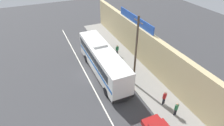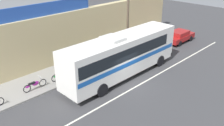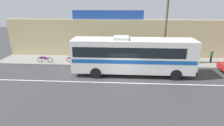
# 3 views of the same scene
# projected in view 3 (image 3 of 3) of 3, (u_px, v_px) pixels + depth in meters

# --- Properties ---
(ground_plane) EXTENTS (70.00, 70.00, 0.00)m
(ground_plane) POSITION_uv_depth(u_px,v_px,m) (124.00, 79.00, 16.99)
(ground_plane) COLOR #3A3A3D
(sidewalk_slab) EXTENTS (30.00, 3.60, 0.14)m
(sidewalk_slab) POSITION_uv_depth(u_px,v_px,m) (124.00, 61.00, 21.88)
(sidewalk_slab) COLOR gray
(sidewalk_slab) RESTS_ON ground_plane
(storefront_facade) EXTENTS (30.00, 0.70, 4.80)m
(storefront_facade) POSITION_uv_depth(u_px,v_px,m) (124.00, 39.00, 23.17)
(storefront_facade) COLOR tan
(storefront_facade) RESTS_ON ground_plane
(storefront_billboard) EXTENTS (8.81, 0.12, 1.10)m
(storefront_billboard) POSITION_uv_depth(u_px,v_px,m) (108.00, 15.00, 22.34)
(storefront_billboard) COLOR #234CAD
(storefront_billboard) RESTS_ON storefront_facade
(road_center_stripe) EXTENTS (30.00, 0.14, 0.01)m
(road_center_stripe) POSITION_uv_depth(u_px,v_px,m) (124.00, 83.00, 16.23)
(road_center_stripe) COLOR silver
(road_center_stripe) RESTS_ON ground_plane
(intercity_bus) EXTENTS (11.61, 2.62, 3.78)m
(intercity_bus) POSITION_uv_depth(u_px,v_px,m) (132.00, 54.00, 17.52)
(intercity_bus) COLOR white
(intercity_bus) RESTS_ON ground_plane
(utility_pole) EXTENTS (1.60, 0.22, 8.34)m
(utility_pole) POSITION_uv_depth(u_px,v_px,m) (166.00, 26.00, 18.93)
(utility_pole) COLOR brown
(utility_pole) RESTS_ON sidewalk_slab
(motorcycle_red) EXTENTS (1.91, 0.56, 0.94)m
(motorcycle_red) POSITION_uv_depth(u_px,v_px,m) (94.00, 59.00, 21.05)
(motorcycle_red) COLOR black
(motorcycle_red) RESTS_ON sidewalk_slab
(motorcycle_black) EXTENTS (1.94, 0.56, 0.94)m
(motorcycle_black) POSITION_uv_depth(u_px,v_px,m) (74.00, 59.00, 21.22)
(motorcycle_black) COLOR black
(motorcycle_black) RESTS_ON sidewalk_slab
(motorcycle_blue) EXTENTS (1.85, 0.56, 0.94)m
(motorcycle_blue) POSITION_uv_depth(u_px,v_px,m) (45.00, 59.00, 21.19)
(motorcycle_blue) COLOR black
(motorcycle_blue) RESTS_ON sidewalk_slab
(pedestrian_far_left) EXTENTS (0.30, 0.48, 1.68)m
(pedestrian_far_left) POSITION_uv_depth(u_px,v_px,m) (198.00, 55.00, 20.89)
(pedestrian_far_left) COLOR black
(pedestrian_far_left) RESTS_ON sidewalk_slab
(pedestrian_near_shop) EXTENTS (0.30, 0.48, 1.67)m
(pedestrian_near_shop) POSITION_uv_depth(u_px,v_px,m) (104.00, 54.00, 21.29)
(pedestrian_near_shop) COLOR black
(pedestrian_near_shop) RESTS_ON sidewalk_slab
(pedestrian_far_right) EXTENTS (0.30, 0.48, 1.57)m
(pedestrian_far_right) POSITION_uv_depth(u_px,v_px,m) (212.00, 55.00, 20.96)
(pedestrian_far_right) COLOR black
(pedestrian_far_right) RESTS_ON sidewalk_slab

